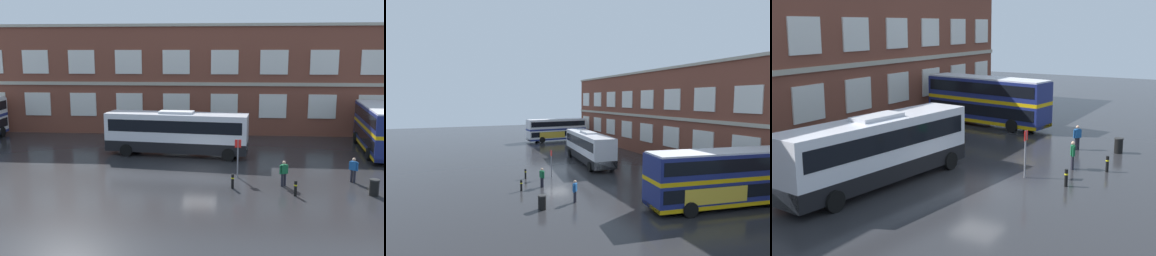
# 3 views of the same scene
# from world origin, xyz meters

# --- Properties ---
(ground_plane) EXTENTS (120.00, 120.00, 0.00)m
(ground_plane) POSITION_xyz_m (0.00, 2.00, 0.00)
(ground_plane) COLOR #232326
(brick_terminal_building) EXTENTS (55.48, 8.19, 11.61)m
(brick_terminal_building) POSITION_xyz_m (1.75, 17.98, 5.66)
(brick_terminal_building) COLOR brown
(brick_terminal_building) RESTS_ON ground
(double_decker_near) EXTENTS (3.46, 11.16, 4.07)m
(double_decker_near) POSITION_xyz_m (-22.24, 7.35, 2.15)
(double_decker_near) COLOR silver
(double_decker_near) RESTS_ON ground
(double_decker_middle) EXTENTS (4.14, 11.26, 4.07)m
(double_decker_middle) POSITION_xyz_m (15.29, 7.23, 2.15)
(double_decker_middle) COLOR navy
(double_decker_middle) RESTS_ON ground
(touring_coach) EXTENTS (12.22, 3.98, 3.80)m
(touring_coach) POSITION_xyz_m (-2.24, 4.78, 1.91)
(touring_coach) COLOR silver
(touring_coach) RESTS_ON ground
(waiting_passenger) EXTENTS (0.62, 0.38, 1.70)m
(waiting_passenger) POSITION_xyz_m (5.71, -3.30, 0.93)
(waiting_passenger) COLOR black
(waiting_passenger) RESTS_ON ground
(second_passenger) EXTENTS (0.55, 0.49, 1.70)m
(second_passenger) POSITION_xyz_m (10.50, -2.10, 0.93)
(second_passenger) COLOR black
(second_passenger) RESTS_ON ground
(bus_stand_flag) EXTENTS (0.44, 0.10, 2.70)m
(bus_stand_flag) POSITION_xyz_m (2.76, -1.51, 1.64)
(bus_stand_flag) COLOR slate
(bus_stand_flag) RESTS_ON ground
(station_litter_bin) EXTENTS (0.60, 0.60, 1.03)m
(station_litter_bin) POSITION_xyz_m (10.99, -4.78, 0.52)
(station_litter_bin) COLOR black
(station_litter_bin) RESTS_ON ground
(safety_bollard_west) EXTENTS (0.19, 0.19, 0.95)m
(safety_bollard_west) POSITION_xyz_m (6.18, -5.23, 0.49)
(safety_bollard_west) COLOR black
(safety_bollard_west) RESTS_ON ground
(safety_bollard_east) EXTENTS (0.19, 0.19, 0.95)m
(safety_bollard_east) POSITION_xyz_m (2.38, -4.02, 0.49)
(safety_bollard_east) COLOR black
(safety_bollard_east) RESTS_ON ground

